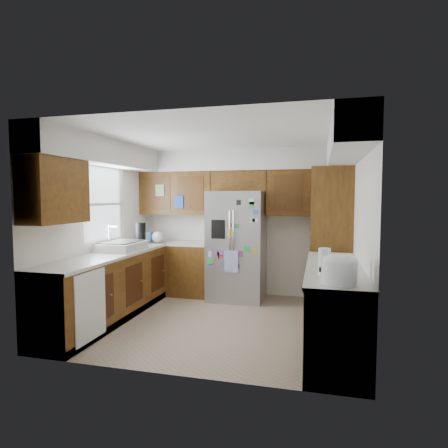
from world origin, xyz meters
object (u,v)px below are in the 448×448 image
(paper_towel, at_px, (324,261))
(fridge, at_px, (237,246))
(pantry, at_px, (331,238))
(rice_cooker, at_px, (339,268))

(paper_towel, bearing_deg, fridge, 122.20)
(fridge, xyz_separation_m, paper_towel, (1.38, -2.19, 0.15))
(pantry, xyz_separation_m, rice_cooker, (-0.00, -2.53, -0.01))
(pantry, relative_size, fridge, 1.19)
(fridge, distance_m, rice_cooker, 2.99)
(rice_cooker, bearing_deg, paper_towel, 107.16)
(fridge, height_order, rice_cooker, fridge)
(rice_cooker, height_order, paper_towel, rice_cooker)
(pantry, bearing_deg, fridge, 177.94)
(pantry, xyz_separation_m, fridge, (-1.50, 0.05, -0.17))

